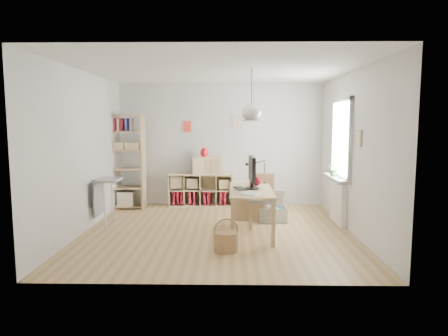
{
  "coord_description": "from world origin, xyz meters",
  "views": [
    {
      "loc": [
        0.22,
        -6.63,
        1.85
      ],
      "look_at": [
        0.1,
        0.3,
        1.05
      ],
      "focal_mm": 32.0,
      "sensor_mm": 36.0,
      "label": 1
    }
  ],
  "objects_px": {
    "drawer_chest": "(207,165)",
    "cube_shelf": "(200,192)",
    "chair": "(262,197)",
    "desk": "(251,195)",
    "monitor": "(252,171)",
    "tall_bookshelf": "(125,158)",
    "storage_chest": "(272,211)"
  },
  "relations": [
    {
      "from": "storage_chest",
      "to": "monitor",
      "type": "relative_size",
      "value": 0.99
    },
    {
      "from": "tall_bookshelf",
      "to": "monitor",
      "type": "xyz_separation_m",
      "value": [
        2.6,
        -1.91,
        -0.04
      ]
    },
    {
      "from": "tall_bookshelf",
      "to": "drawer_chest",
      "type": "distance_m",
      "value": 1.75
    },
    {
      "from": "cube_shelf",
      "to": "chair",
      "type": "relative_size",
      "value": 1.5
    },
    {
      "from": "cube_shelf",
      "to": "storage_chest",
      "type": "xyz_separation_m",
      "value": [
        1.47,
        -1.34,
        -0.12
      ]
    },
    {
      "from": "cube_shelf",
      "to": "monitor",
      "type": "height_order",
      "value": "monitor"
    },
    {
      "from": "desk",
      "to": "monitor",
      "type": "height_order",
      "value": "monitor"
    },
    {
      "from": "desk",
      "to": "monitor",
      "type": "relative_size",
      "value": 2.43
    },
    {
      "from": "cube_shelf",
      "to": "chair",
      "type": "bearing_deg",
      "value": -54.6
    },
    {
      "from": "desk",
      "to": "drawer_chest",
      "type": "relative_size",
      "value": 2.34
    },
    {
      "from": "storage_chest",
      "to": "chair",
      "type": "bearing_deg",
      "value": -122.27
    },
    {
      "from": "monitor",
      "to": "tall_bookshelf",
      "type": "bearing_deg",
      "value": 140.6
    },
    {
      "from": "chair",
      "to": "monitor",
      "type": "xyz_separation_m",
      "value": [
        -0.2,
        -0.45,
        0.52
      ]
    },
    {
      "from": "desk",
      "to": "monitor",
      "type": "distance_m",
      "value": 0.4
    },
    {
      "from": "tall_bookshelf",
      "to": "drawer_chest",
      "type": "bearing_deg",
      "value": 7.93
    },
    {
      "from": "cube_shelf",
      "to": "monitor",
      "type": "bearing_deg",
      "value": -64.59
    },
    {
      "from": "desk",
      "to": "chair",
      "type": "relative_size",
      "value": 1.61
    },
    {
      "from": "desk",
      "to": "cube_shelf",
      "type": "height_order",
      "value": "desk"
    },
    {
      "from": "tall_bookshelf",
      "to": "drawer_chest",
      "type": "height_order",
      "value": "tall_bookshelf"
    },
    {
      "from": "drawer_chest",
      "to": "cube_shelf",
      "type": "bearing_deg",
      "value": 155.11
    },
    {
      "from": "chair",
      "to": "storage_chest",
      "type": "distance_m",
      "value": 0.58
    },
    {
      "from": "chair",
      "to": "drawer_chest",
      "type": "distance_m",
      "value": 2.05
    },
    {
      "from": "drawer_chest",
      "to": "tall_bookshelf",
      "type": "bearing_deg",
      "value": 177.51
    },
    {
      "from": "tall_bookshelf",
      "to": "monitor",
      "type": "distance_m",
      "value": 3.23
    },
    {
      "from": "cube_shelf",
      "to": "chair",
      "type": "height_order",
      "value": "chair"
    },
    {
      "from": "chair",
      "to": "cube_shelf",
      "type": "bearing_deg",
      "value": 126.75
    },
    {
      "from": "monitor",
      "to": "drawer_chest",
      "type": "relative_size",
      "value": 0.96
    },
    {
      "from": "desk",
      "to": "storage_chest",
      "type": "bearing_deg",
      "value": 63.33
    },
    {
      "from": "desk",
      "to": "drawer_chest",
      "type": "bearing_deg",
      "value": 111.51
    },
    {
      "from": "tall_bookshelf",
      "to": "storage_chest",
      "type": "height_order",
      "value": "tall_bookshelf"
    },
    {
      "from": "monitor",
      "to": "desk",
      "type": "bearing_deg",
      "value": -116.48
    },
    {
      "from": "chair",
      "to": "monitor",
      "type": "distance_m",
      "value": 0.71
    }
  ]
}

